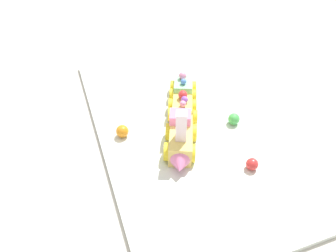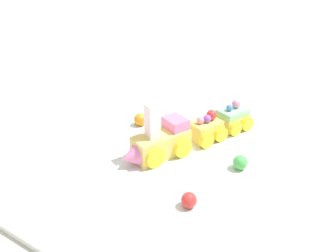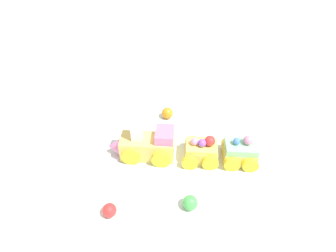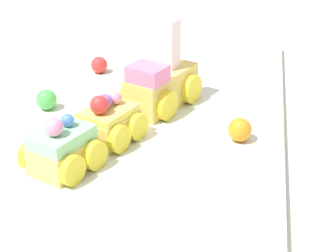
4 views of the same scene
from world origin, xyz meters
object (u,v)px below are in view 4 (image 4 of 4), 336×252
at_px(cake_car_lemon, 109,123).
at_px(gumball_orange, 240,130).
at_px(cake_train_locomotive, 164,83).
at_px(gumball_red, 99,65).
at_px(gumball_green, 46,100).
at_px(cake_car_mint, 63,150).

distance_m(cake_car_lemon, gumball_orange, 0.15).
bearing_deg(gumball_orange, cake_train_locomotive, 50.26).
distance_m(cake_train_locomotive, cake_car_lemon, 0.12).
relative_size(cake_train_locomotive, gumball_red, 5.82).
bearing_deg(cake_train_locomotive, gumball_red, 74.25).
bearing_deg(cake_car_lemon, gumball_green, 79.66).
distance_m(cake_car_mint, gumball_orange, 0.20).
xyz_separation_m(cake_train_locomotive, gumball_red, (0.09, 0.12, -0.02)).
distance_m(cake_train_locomotive, gumball_red, 0.15).
bearing_deg(gumball_red, gumball_green, 166.83).
bearing_deg(gumball_green, cake_train_locomotive, -73.92).
height_order(gumball_red, gumball_green, gumball_green).
xyz_separation_m(cake_car_lemon, gumball_green, (0.07, 0.10, -0.01)).
relative_size(cake_train_locomotive, cake_car_lemon, 1.63).
relative_size(cake_car_mint, gumball_green, 3.30).
bearing_deg(cake_train_locomotive, cake_car_mint, -179.98).
xyz_separation_m(cake_car_mint, gumball_orange, (0.09, -0.18, -0.01)).
relative_size(cake_train_locomotive, cake_car_mint, 1.63).
height_order(cake_train_locomotive, cake_car_lemon, cake_train_locomotive).
relative_size(cake_car_lemon, cake_car_mint, 1.00).
bearing_deg(cake_car_lemon, cake_train_locomotive, -0.07).
relative_size(gumball_orange, gumball_green, 1.04).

